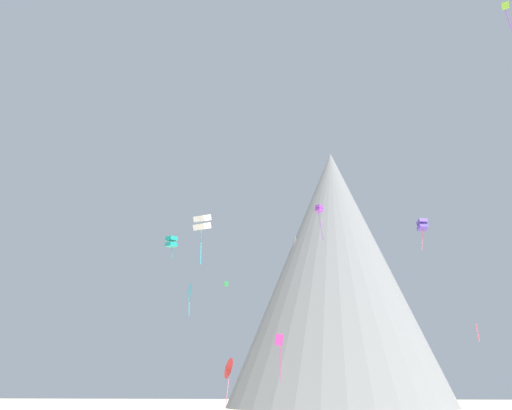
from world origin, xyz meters
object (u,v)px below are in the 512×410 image
at_px(kite_green_mid, 226,284).
at_px(kite_rainbow_low, 478,332).
at_px(kite_lime_high, 508,14).
at_px(rock_massif, 331,277).
at_px(kite_cyan_mid, 189,292).
at_px(kite_teal_mid, 171,242).
at_px(kite_violet_high, 319,209).
at_px(kite_white_mid, 202,223).
at_px(kite_magenta_low, 279,346).
at_px(kite_red_low, 227,368).
at_px(kite_indigo_mid, 422,225).

relative_size(kite_green_mid, kite_rainbow_low, 0.50).
relative_size(kite_green_mid, kite_lime_high, 0.16).
relative_size(rock_massif, kite_cyan_mid, 15.98).
relative_size(rock_massif, kite_rainbow_low, 41.98).
distance_m(kite_teal_mid, kite_violet_high, 24.39).
height_order(kite_teal_mid, kite_rainbow_low, kite_teal_mid).
height_order(kite_white_mid, kite_rainbow_low, kite_white_mid).
bearing_deg(kite_magenta_low, kite_white_mid, -87.73).
bearing_deg(kite_white_mid, kite_lime_high, -163.81).
bearing_deg(kite_lime_high, kite_green_mid, -150.36).
xyz_separation_m(kite_teal_mid, kite_magenta_low, (17.70, -11.35, -16.65)).
relative_size(kite_magenta_low, kite_white_mid, 1.10).
xyz_separation_m(kite_red_low, kite_rainbow_low, (24.67, -7.91, 2.82)).
relative_size(kite_cyan_mid, kite_teal_mid, 1.22).
relative_size(kite_cyan_mid, kite_lime_high, 0.84).
xyz_separation_m(kite_white_mid, kite_red_low, (1.49, 7.59, -14.26)).
relative_size(kite_teal_mid, kite_rainbow_low, 2.16).
distance_m(kite_white_mid, kite_red_low, 16.23).
height_order(kite_indigo_mid, kite_rainbow_low, kite_indigo_mid).
bearing_deg(kite_cyan_mid, kite_magenta_low, 100.50).
relative_size(kite_green_mid, kite_violet_high, 0.16).
height_order(kite_cyan_mid, kite_lime_high, kite_lime_high).
bearing_deg(kite_green_mid, kite_teal_mid, -166.78).
distance_m(kite_lime_high, kite_rainbow_low, 32.00).
bearing_deg(kite_indigo_mid, kite_cyan_mid, -19.91).
relative_size(rock_massif, kite_white_mid, 12.33).
xyz_separation_m(kite_green_mid, kite_rainbow_low, (28.84, -30.05, -10.08)).
distance_m(rock_massif, kite_cyan_mid, 68.81).
relative_size(kite_white_mid, kite_lime_high, 1.09).
bearing_deg(kite_lime_high, kite_red_low, -126.35).
height_order(kite_cyan_mid, kite_indigo_mid, kite_indigo_mid).
bearing_deg(kite_violet_high, kite_white_mid, -77.09).
bearing_deg(kite_magenta_low, kite_lime_high, -19.23).
bearing_deg(kite_red_low, kite_lime_high, 40.59).
height_order(kite_cyan_mid, kite_teal_mid, kite_teal_mid).
bearing_deg(kite_indigo_mid, kite_red_low, -8.96).
distance_m(kite_cyan_mid, kite_magenta_low, 13.41).
bearing_deg(kite_green_mid, rock_massif, 84.63).
xyz_separation_m(rock_massif, kite_red_low, (-11.47, -70.17, -22.03)).
distance_m(kite_cyan_mid, kite_lime_high, 46.54).
bearing_deg(kite_white_mid, rock_massif, -77.27).
relative_size(kite_magenta_low, kite_red_low, 1.11).
bearing_deg(rock_massif, kite_cyan_mid, -104.67).
bearing_deg(kite_magenta_low, kite_red_low, -92.81).
distance_m(rock_massif, kite_red_low, 74.43).
bearing_deg(kite_violet_high, kite_rainbow_low, -16.91).
bearing_deg(kite_rainbow_low, kite_magenta_low, 100.36).
height_order(rock_massif, kite_lime_high, rock_massif).
distance_m(kite_indigo_mid, kite_violet_high, 18.43).
height_order(rock_massif, kite_green_mid, rock_massif).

